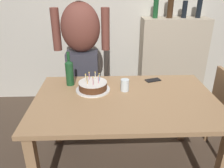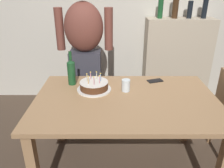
% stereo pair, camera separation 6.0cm
% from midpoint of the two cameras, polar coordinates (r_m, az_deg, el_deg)
% --- Properties ---
extents(ground_plane, '(10.00, 10.00, 0.00)m').
position_cam_midpoint_polar(ground_plane, '(2.29, 3.71, -20.22)').
color(ground_plane, '#47382B').
extents(back_wall, '(5.20, 0.10, 2.60)m').
position_cam_midpoint_polar(back_wall, '(3.19, 2.53, 18.86)').
color(back_wall, beige).
rests_on(back_wall, ground_plane).
extents(dining_table, '(1.50, 0.96, 0.74)m').
position_cam_midpoint_polar(dining_table, '(1.90, 4.24, -6.23)').
color(dining_table, '#A37A51').
rests_on(dining_table, ground_plane).
extents(birthday_cake, '(0.30, 0.30, 0.15)m').
position_cam_midpoint_polar(birthday_cake, '(1.97, -3.90, -0.52)').
color(birthday_cake, white).
rests_on(birthday_cake, dining_table).
extents(water_glass_near, '(0.07, 0.07, 0.10)m').
position_cam_midpoint_polar(water_glass_near, '(1.95, 4.24, -0.34)').
color(water_glass_near, silver).
rests_on(water_glass_near, dining_table).
extents(wine_bottle, '(0.07, 0.07, 0.31)m').
position_cam_midpoint_polar(wine_bottle, '(2.08, -9.66, 3.15)').
color(wine_bottle, '#194723').
rests_on(wine_bottle, dining_table).
extents(cell_phone, '(0.16, 0.11, 0.01)m').
position_cam_midpoint_polar(cell_phone, '(2.20, 11.45, 0.82)').
color(cell_phone, black).
rests_on(cell_phone, dining_table).
extents(person_man_bearded, '(0.61, 0.27, 1.66)m').
position_cam_midpoint_polar(person_man_bearded, '(2.50, -6.35, 7.21)').
color(person_man_bearded, '#33333D').
rests_on(person_man_bearded, ground_plane).
extents(shelf_cabinet, '(0.87, 0.30, 1.48)m').
position_cam_midpoint_polar(shelf_cabinet, '(3.25, 16.26, 5.47)').
color(shelf_cabinet, tan).
rests_on(shelf_cabinet, ground_plane).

